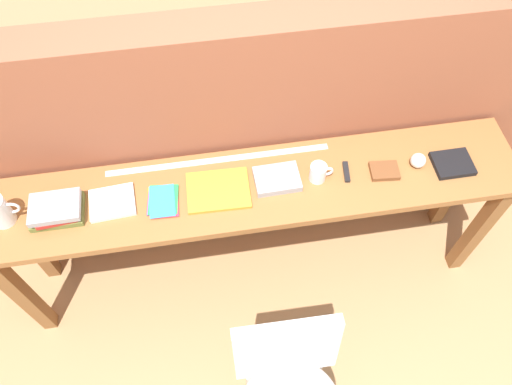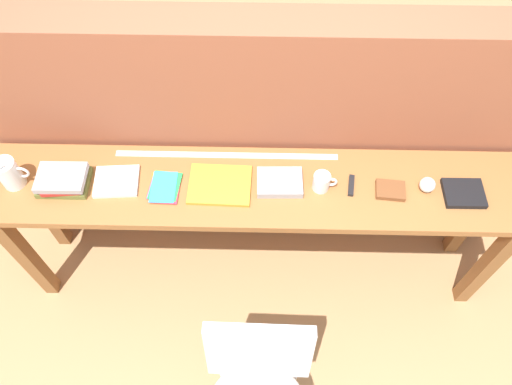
% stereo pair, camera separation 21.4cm
% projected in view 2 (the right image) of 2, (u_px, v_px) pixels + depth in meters
% --- Properties ---
extents(ground_plane, '(40.00, 40.00, 0.00)m').
position_uv_depth(ground_plane, '(255.00, 315.00, 2.85)').
color(ground_plane, tan).
extents(brick_wall_back, '(6.00, 0.20, 1.53)m').
position_uv_depth(brick_wall_back, '(258.00, 143.00, 2.55)').
color(brick_wall_back, '#935138').
rests_on(brick_wall_back, ground).
extents(sideboard, '(2.50, 0.44, 0.88)m').
position_uv_depth(sideboard, '(256.00, 202.00, 2.39)').
color(sideboard, '#996033').
rests_on(sideboard, ground).
extents(pitcher_white, '(0.14, 0.10, 0.18)m').
position_uv_depth(pitcher_white, '(9.00, 173.00, 2.21)').
color(pitcher_white, white).
rests_on(pitcher_white, sideboard).
extents(book_stack_leftmost, '(0.23, 0.18, 0.08)m').
position_uv_depth(book_stack_leftmost, '(63.00, 180.00, 2.24)').
color(book_stack_leftmost, olive).
rests_on(book_stack_leftmost, sideboard).
extents(magazine_cycling, '(0.21, 0.18, 0.02)m').
position_uv_depth(magazine_cycling, '(117.00, 181.00, 2.27)').
color(magazine_cycling, white).
rests_on(magazine_cycling, sideboard).
extents(pamphlet_pile_colourful, '(0.15, 0.18, 0.01)m').
position_uv_depth(pamphlet_pile_colourful, '(165.00, 187.00, 2.26)').
color(pamphlet_pile_colourful, orange).
rests_on(pamphlet_pile_colourful, sideboard).
extents(book_open_centre, '(0.29, 0.23, 0.02)m').
position_uv_depth(book_open_centre, '(220.00, 185.00, 2.26)').
color(book_open_centre, gold).
rests_on(book_open_centre, sideboard).
extents(book_grey_hardcover, '(0.21, 0.16, 0.04)m').
position_uv_depth(book_grey_hardcover, '(280.00, 182.00, 2.26)').
color(book_grey_hardcover, '#9E9EA3').
rests_on(book_grey_hardcover, sideboard).
extents(mug, '(0.11, 0.08, 0.09)m').
position_uv_depth(mug, '(322.00, 182.00, 2.23)').
color(mug, white).
rests_on(mug, sideboard).
extents(multitool_folded, '(0.04, 0.11, 0.02)m').
position_uv_depth(multitool_folded, '(351.00, 185.00, 2.26)').
color(multitool_folded, black).
rests_on(multitool_folded, sideboard).
extents(leather_journal_brown, '(0.14, 0.11, 0.02)m').
position_uv_depth(leather_journal_brown, '(390.00, 190.00, 2.24)').
color(leather_journal_brown, brown).
rests_on(leather_journal_brown, sideboard).
extents(sports_ball_small, '(0.07, 0.07, 0.07)m').
position_uv_depth(sports_ball_small, '(427.00, 185.00, 2.23)').
color(sports_ball_small, silver).
rests_on(sports_ball_small, sideboard).
extents(book_repair_rightmost, '(0.18, 0.15, 0.03)m').
position_uv_depth(book_repair_rightmost, '(464.00, 193.00, 2.23)').
color(book_repair_rightmost, black).
rests_on(book_repair_rightmost, sideboard).
extents(ruler_metal_back_edge, '(1.05, 0.03, 0.00)m').
position_uv_depth(ruler_metal_back_edge, '(227.00, 155.00, 2.36)').
color(ruler_metal_back_edge, silver).
rests_on(ruler_metal_back_edge, sideboard).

